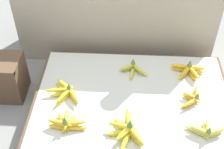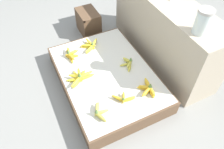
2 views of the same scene
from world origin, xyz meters
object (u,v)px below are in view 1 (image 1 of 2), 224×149
(banana_bunch_middle_left, at_px, (66,92))
(banana_bunch_middle_midright, at_px, (193,98))
(banana_bunch_back_midleft, at_px, (133,69))
(banana_bunch_front_midleft, at_px, (128,129))
(banana_bunch_front_midright, at_px, (207,131))
(banana_bunch_front_left, at_px, (66,123))
(banana_bunch_back_midright, at_px, (188,70))

(banana_bunch_middle_left, bearing_deg, banana_bunch_middle_midright, -0.30)
(banana_bunch_middle_midright, relative_size, banana_bunch_back_midleft, 0.96)
(banana_bunch_front_midleft, relative_size, banana_bunch_back_midleft, 1.36)
(banana_bunch_middle_left, relative_size, banana_bunch_middle_midright, 1.20)
(banana_bunch_front_midleft, xyz_separation_m, banana_bunch_front_midright, (0.44, 0.02, -0.00))
(banana_bunch_middle_midright, xyz_separation_m, banana_bunch_back_midleft, (-0.37, 0.25, 0.00))
(banana_bunch_back_midleft, bearing_deg, banana_bunch_middle_left, -150.29)
(banana_bunch_front_midleft, height_order, banana_bunch_front_midright, banana_bunch_front_midleft)
(banana_bunch_front_midright, height_order, banana_bunch_middle_midright, banana_bunch_front_midright)
(banana_bunch_front_left, height_order, banana_bunch_front_midleft, banana_bunch_front_midleft)
(banana_bunch_front_left, bearing_deg, banana_bunch_back_midright, 33.32)
(banana_bunch_middle_midright, height_order, banana_bunch_back_midright, banana_bunch_back_midright)
(banana_bunch_front_midleft, bearing_deg, banana_bunch_middle_midright, 34.09)
(banana_bunch_front_midleft, xyz_separation_m, banana_bunch_middle_midright, (0.40, 0.27, -0.01))
(banana_bunch_front_left, distance_m, banana_bunch_back_midleft, 0.62)
(banana_bunch_middle_left, bearing_deg, banana_bunch_front_midleft, -34.77)
(banana_bunch_front_left, height_order, banana_bunch_front_midright, banana_bunch_front_left)
(banana_bunch_front_midleft, distance_m, banana_bunch_front_midright, 0.44)
(banana_bunch_middle_left, distance_m, banana_bunch_back_midright, 0.83)
(banana_bunch_front_midleft, relative_size, banana_bunch_back_midright, 1.21)
(banana_bunch_middle_left, relative_size, banana_bunch_back_midleft, 1.15)
(banana_bunch_middle_midright, bearing_deg, banana_bunch_front_midright, -80.31)
(banana_bunch_back_midleft, bearing_deg, banana_bunch_front_midright, -50.48)
(banana_bunch_front_midleft, bearing_deg, banana_bunch_front_left, 176.00)
(banana_bunch_front_midright, relative_size, banana_bunch_middle_midright, 1.15)
(banana_bunch_middle_midright, bearing_deg, banana_bunch_back_midleft, 146.23)
(banana_bunch_front_left, distance_m, banana_bunch_front_midright, 0.79)
(banana_bunch_back_midright, bearing_deg, banana_bunch_front_left, -146.68)
(banana_bunch_back_midright, bearing_deg, banana_bunch_front_midright, -85.62)
(banana_bunch_front_left, distance_m, banana_bunch_back_midright, 0.90)
(banana_bunch_front_left, bearing_deg, banana_bunch_front_midleft, -4.00)
(banana_bunch_middle_left, height_order, banana_bunch_back_midright, banana_bunch_back_midright)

